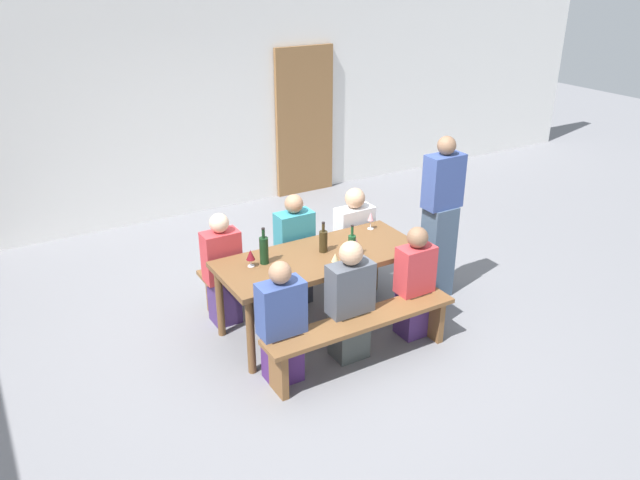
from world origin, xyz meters
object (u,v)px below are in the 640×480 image
wine_glass_2 (371,217)px  seated_guest_far_2 (354,240)px  seated_guest_far_1 (295,252)px  standing_host (440,222)px  wine_bottle_2 (323,241)px  wine_glass_4 (355,241)px  bench_far (285,265)px  seated_guest_near_2 (414,285)px  tasting_table (320,263)px  wine_glass_0 (335,258)px  seated_guest_near_1 (350,304)px  seated_guest_far_0 (223,272)px  wine_glass_3 (350,250)px  wine_bottle_0 (264,250)px  bench_near (362,328)px  seated_guest_near_0 (282,326)px  wine_bottle_1 (352,245)px  wooden_door (305,122)px  wine_glass_1 (251,255)px

wine_glass_2 → seated_guest_far_2: 0.46m
seated_guest_far_1 → standing_host: (1.31, -0.61, 0.27)m
wine_bottle_2 → wine_glass_4: wine_bottle_2 is taller
bench_far → wine_bottle_2: bearing=-84.4°
seated_guest_near_2 → seated_guest_far_2: 1.09m
seated_guest_far_2 → standing_host: 0.92m
tasting_table → wine_glass_0: (-0.04, -0.32, 0.20)m
seated_guest_near_1 → seated_guest_far_0: 1.30m
wine_glass_3 → seated_guest_near_1: bearing=-122.1°
wine_bottle_0 → wine_bottle_2: 0.57m
wine_glass_4 → seated_guest_far_0: seated_guest_far_0 is taller
wine_glass_0 → wine_bottle_0: bearing=137.8°
bench_near → wine_bottle_2: size_ratio=6.10×
wine_bottle_2 → wine_glass_3: bearing=-71.1°
seated_guest_near_0 → standing_host: (2.02, 0.48, 0.31)m
wine_glass_2 → seated_guest_far_1: size_ratio=0.15×
wine_bottle_1 → wine_glass_2: bearing=40.6°
wooden_door → bench_near: (-1.71, -4.03, -0.70)m
wine_glass_0 → standing_host: (1.38, 0.25, -0.05)m
bench_near → seated_guest_far_2: 1.45m
wine_glass_1 → seated_guest_far_1: seated_guest_far_1 is taller
standing_host → wooden_door: bearing=-96.1°
wine_glass_0 → wine_glass_3: (0.20, 0.07, 0.00)m
seated_guest_far_0 → standing_host: 2.19m
tasting_table → seated_guest_far_2: bearing=36.6°
wine_glass_3 → wine_glass_4: size_ratio=0.95×
bench_far → standing_host: 1.61m
seated_guest_near_1 → wooden_door: bearing=-24.1°
seated_guest_near_2 → standing_host: 0.88m
tasting_table → seated_guest_near_2: size_ratio=1.75×
seated_guest_near_1 → seated_guest_far_2: size_ratio=1.02×
wine_glass_2 → wine_glass_4: bearing=-139.1°
wine_bottle_2 → wine_bottle_1: bearing=-53.5°
wine_glass_2 → standing_host: size_ratio=0.10×
seated_guest_far_0 → standing_host: size_ratio=0.66×
wine_bottle_2 → seated_guest_far_0: 1.00m
wine_glass_3 → wine_glass_0: bearing=-159.8°
wooden_door → wine_glass_1: bearing=-126.0°
wine_glass_1 → wine_glass_4: wine_glass_4 is taller
seated_guest_near_2 → seated_guest_near_0: bearing=90.0°
wine_glass_4 → seated_guest_far_2: size_ratio=0.16×
wine_bottle_2 → standing_host: bearing=-5.3°
standing_host → wine_glass_0: bearing=10.2°
wine_glass_0 → seated_guest_near_2: bearing=-18.0°
wine_glass_0 → standing_host: bearing=10.2°
seated_guest_far_0 → seated_guest_far_2: 1.47m
bench_near → standing_host: bearing=25.0°
seated_guest_near_0 → seated_guest_far_1: size_ratio=0.94×
standing_host → bench_far: bearing=-29.6°
wine_bottle_0 → standing_host: bearing=-5.5°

